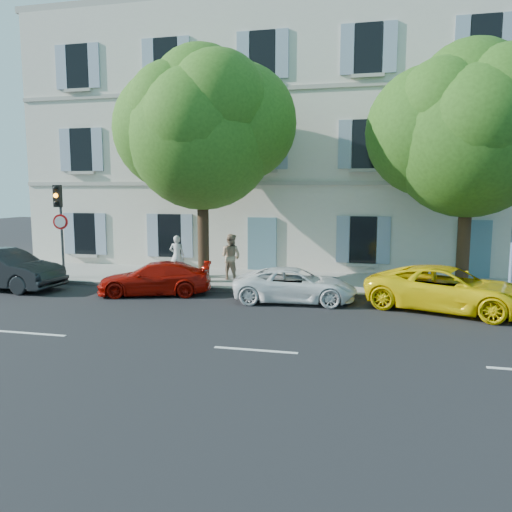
% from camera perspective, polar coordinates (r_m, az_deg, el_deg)
% --- Properties ---
extents(ground, '(90.00, 90.00, 0.00)m').
position_cam_1_polar(ground, '(15.59, 3.32, -6.21)').
color(ground, black).
extents(sidewalk, '(36.00, 4.50, 0.15)m').
position_cam_1_polar(sidewalk, '(19.88, 5.52, -3.00)').
color(sidewalk, '#A09E96').
rests_on(sidewalk, ground).
extents(kerb, '(36.00, 0.16, 0.16)m').
position_cam_1_polar(kerb, '(17.77, 4.59, -4.24)').
color(kerb, '#9E998E').
rests_on(kerb, ground).
extents(building, '(28.00, 7.00, 12.00)m').
position_cam_1_polar(building, '(25.36, 7.48, 12.69)').
color(building, beige).
rests_on(building, ground).
extents(car_dark_sedan, '(4.68, 1.96, 1.50)m').
position_cam_1_polar(car_dark_sedan, '(20.92, -26.85, -1.38)').
color(car_dark_sedan, black).
rests_on(car_dark_sedan, ground).
extents(car_red_coupe, '(4.28, 2.66, 1.16)m').
position_cam_1_polar(car_red_coupe, '(18.13, -11.48, -2.53)').
color(car_red_coupe, '#A10C04').
rests_on(car_red_coupe, ground).
extents(car_white_coupe, '(4.20, 2.19, 1.13)m').
position_cam_1_polar(car_white_coupe, '(16.68, 4.49, -3.32)').
color(car_white_coupe, white).
rests_on(car_white_coupe, ground).
extents(car_yellow_supercar, '(5.37, 3.74, 1.36)m').
position_cam_1_polar(car_yellow_supercar, '(16.48, 21.11, -3.54)').
color(car_yellow_supercar, yellow).
rests_on(car_yellow_supercar, ground).
extents(tree_left, '(5.58, 5.58, 8.65)m').
position_cam_1_polar(tree_left, '(19.43, -6.20, 13.45)').
color(tree_left, '#3A2819').
rests_on(tree_left, sidewalk).
extents(tree_right, '(5.33, 5.33, 8.21)m').
position_cam_1_polar(tree_right, '(18.66, 23.19, 12.21)').
color(tree_right, '#3A2819').
rests_on(tree_right, sidewalk).
extents(traffic_light, '(0.32, 0.42, 3.75)m').
position_cam_1_polar(traffic_light, '(21.59, -21.58, 4.80)').
color(traffic_light, '#383A3D').
rests_on(traffic_light, sidewalk).
extents(road_sign, '(0.60, 0.14, 2.60)m').
position_cam_1_polar(road_sign, '(21.30, -21.37, 2.51)').
color(road_sign, '#383A3D').
rests_on(road_sign, sidewalk).
extents(pedestrian_a, '(0.67, 0.50, 1.70)m').
position_cam_1_polar(pedestrian_a, '(20.93, -9.01, 0.03)').
color(pedestrian_a, silver).
rests_on(pedestrian_a, sidewalk).
extents(pedestrian_b, '(1.05, 0.92, 1.83)m').
position_cam_1_polar(pedestrian_b, '(19.91, -2.91, -0.08)').
color(pedestrian_b, tan).
rests_on(pedestrian_b, sidewalk).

